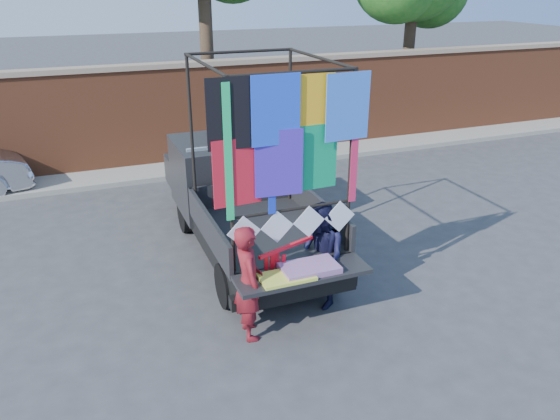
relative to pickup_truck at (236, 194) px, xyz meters
name	(u,v)px	position (x,y,z in m)	size (l,w,h in m)	color
ground	(284,290)	(0.11, -2.12, -0.88)	(90.00, 90.00, 0.00)	#38383A
brick_wall	(184,113)	(0.11, 4.88, 0.44)	(30.00, 0.45, 2.61)	brown
curb	(193,168)	(0.11, 4.18, -0.82)	(30.00, 1.20, 0.12)	gray
pickup_truck	(236,194)	(0.00, 0.00, 0.00)	(2.21, 5.56, 3.50)	black
woman	(248,282)	(-0.74, -3.00, -0.06)	(0.60, 0.39, 1.64)	maroon
man	(321,256)	(0.49, -2.65, -0.07)	(0.79, 0.61, 1.62)	#141433
streamer_bundle	(280,261)	(-0.23, -2.84, 0.07)	(0.92, 0.37, 0.66)	red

